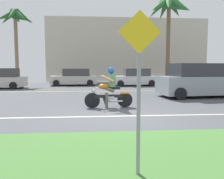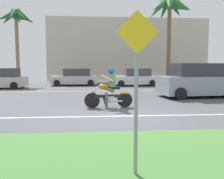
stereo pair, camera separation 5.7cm
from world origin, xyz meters
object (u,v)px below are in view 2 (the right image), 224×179
at_px(parked_car_0, 1,79).
at_px(parked_car_2, 135,78).
at_px(parked_car_1, 75,77).
at_px(palm_tree_0, 170,9).
at_px(street_sign, 136,78).
at_px(motorcyclist, 109,91).
at_px(palm_tree_1, 17,21).
at_px(suv_nearby, 200,81).

relative_size(parked_car_0, parked_car_2, 1.04).
height_order(parked_car_1, parked_car_2, parked_car_2).
bearing_deg(palm_tree_0, parked_car_1, -174.61).
bearing_deg(street_sign, motorcyclist, 90.06).
height_order(motorcyclist, palm_tree_0, palm_tree_0).
bearing_deg(palm_tree_1, parked_car_2, -13.18).
xyz_separation_m(suv_nearby, parked_car_1, (-7.74, 9.06, -0.20)).
relative_size(motorcyclist, palm_tree_0, 0.23).
bearing_deg(suv_nearby, parked_car_1, 130.52).
bearing_deg(parked_car_2, parked_car_0, -171.30).
bearing_deg(parked_car_2, parked_car_1, 170.00).
bearing_deg(palm_tree_1, palm_tree_0, -2.99).
bearing_deg(parked_car_0, palm_tree_1, 89.10).
distance_m(parked_car_0, parked_car_2, 11.25).
relative_size(suv_nearby, palm_tree_0, 0.56).
bearing_deg(parked_car_1, parked_car_2, -10.00).
xyz_separation_m(parked_car_0, palm_tree_0, (14.73, 3.52, 6.49)).
bearing_deg(motorcyclist, parked_car_1, 100.98).
relative_size(parked_car_0, palm_tree_0, 0.47).
height_order(palm_tree_0, palm_tree_1, palm_tree_0).
height_order(parked_car_1, palm_tree_0, palm_tree_0).
height_order(parked_car_2, palm_tree_0, palm_tree_0).
relative_size(palm_tree_1, street_sign, 2.90).
relative_size(parked_car_1, palm_tree_0, 0.49).
distance_m(palm_tree_0, palm_tree_1, 14.73).
xyz_separation_m(parked_car_2, palm_tree_1, (-11.05, 2.59, 5.39)).
relative_size(suv_nearby, palm_tree_1, 0.67).
relative_size(parked_car_1, parked_car_2, 1.07).
xyz_separation_m(motorcyclist, parked_car_2, (3.11, 11.23, 0.02)).
xyz_separation_m(parked_car_2, street_sign, (-3.11, -17.42, 0.80)).
bearing_deg(suv_nearby, parked_car_0, 154.47).
height_order(parked_car_1, street_sign, street_sign).
height_order(suv_nearby, parked_car_0, suv_nearby).
relative_size(palm_tree_0, street_sign, 3.46).
xyz_separation_m(suv_nearby, palm_tree_0, (1.35, 9.92, 6.31)).
bearing_deg(parked_car_0, palm_tree_0, 13.45).
bearing_deg(parked_car_0, suv_nearby, -25.53).
bearing_deg(street_sign, palm_tree_1, 111.65).
xyz_separation_m(parked_car_0, street_sign, (8.01, -15.72, 0.78)).
height_order(motorcyclist, street_sign, street_sign).
relative_size(suv_nearby, street_sign, 1.93).
distance_m(suv_nearby, street_sign, 10.78).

